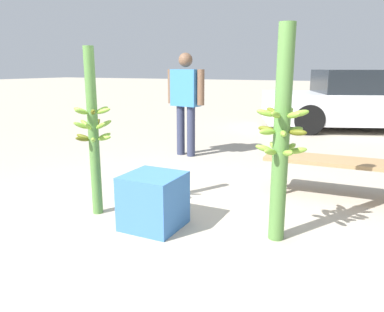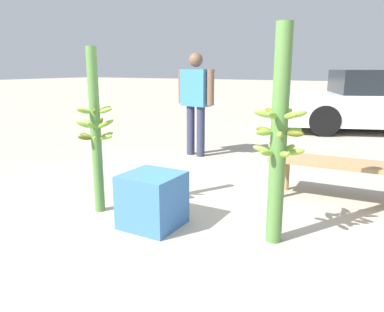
{
  "view_description": "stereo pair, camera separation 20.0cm",
  "coord_description": "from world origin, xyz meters",
  "px_view_note": "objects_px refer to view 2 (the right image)",
  "views": [
    {
      "loc": [
        1.5,
        -2.6,
        1.36
      ],
      "look_at": [
        0.06,
        0.36,
        0.59
      ],
      "focal_mm": 35.0,
      "sensor_mm": 36.0,
      "label": 1
    },
    {
      "loc": [
        1.68,
        -2.5,
        1.36
      ],
      "look_at": [
        0.06,
        0.36,
        0.59
      ],
      "focal_mm": 35.0,
      "sensor_mm": 36.0,
      "label": 2
    }
  ],
  "objects_px": {
    "vendor_person": "(196,96)",
    "banana_stalk_left": "(96,130)",
    "produce_crate": "(152,200)",
    "banana_stalk_center": "(279,137)",
    "market_bench": "(346,168)"
  },
  "relations": [
    {
      "from": "banana_stalk_center",
      "to": "produce_crate",
      "type": "height_order",
      "value": "banana_stalk_center"
    },
    {
      "from": "banana_stalk_left",
      "to": "market_bench",
      "type": "distance_m",
      "value": 2.52
    },
    {
      "from": "banana_stalk_left",
      "to": "vendor_person",
      "type": "bearing_deg",
      "value": 97.66
    },
    {
      "from": "banana_stalk_left",
      "to": "banana_stalk_center",
      "type": "relative_size",
      "value": 0.92
    },
    {
      "from": "banana_stalk_left",
      "to": "market_bench",
      "type": "xyz_separation_m",
      "value": [
        2.04,
        1.42,
        -0.42
      ]
    },
    {
      "from": "banana_stalk_center",
      "to": "produce_crate",
      "type": "bearing_deg",
      "value": -167.16
    },
    {
      "from": "produce_crate",
      "to": "banana_stalk_left",
      "type": "bearing_deg",
      "value": 176.87
    },
    {
      "from": "banana_stalk_center",
      "to": "produce_crate",
      "type": "distance_m",
      "value": 1.22
    },
    {
      "from": "banana_stalk_center",
      "to": "vendor_person",
      "type": "xyz_separation_m",
      "value": [
        -2.02,
        2.36,
        0.08
      ]
    },
    {
      "from": "banana_stalk_left",
      "to": "produce_crate",
      "type": "distance_m",
      "value": 0.86
    },
    {
      "from": "banana_stalk_center",
      "to": "market_bench",
      "type": "distance_m",
      "value": 1.36
    },
    {
      "from": "banana_stalk_center",
      "to": "vendor_person",
      "type": "relative_size",
      "value": 1.06
    },
    {
      "from": "banana_stalk_left",
      "to": "produce_crate",
      "type": "xyz_separation_m",
      "value": [
        0.66,
        -0.04,
        -0.56
      ]
    },
    {
      "from": "produce_crate",
      "to": "banana_stalk_center",
      "type": "bearing_deg",
      "value": 12.84
    },
    {
      "from": "vendor_person",
      "to": "banana_stalk_left",
      "type": "bearing_deg",
      "value": -72.3
    }
  ]
}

